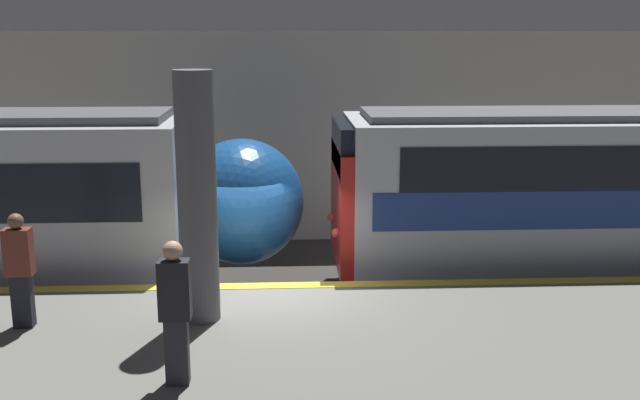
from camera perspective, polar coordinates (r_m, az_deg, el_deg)
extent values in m
plane|color=#33302D|center=(13.34, -3.92, -10.41)|extent=(120.00, 120.00, 0.00)
cube|color=slate|center=(10.99, -4.17, -12.83)|extent=(40.00, 4.71, 1.00)
cube|color=gold|center=(12.84, -4.00, -6.53)|extent=(40.00, 0.30, 0.01)
cube|color=#B2AD9E|center=(18.81, -3.72, 4.71)|extent=(50.00, 0.15, 5.24)
cylinder|color=#56565B|center=(11.03, -9.34, 0.11)|extent=(0.57, 0.57, 3.71)
ellipsoid|color=#195199|center=(14.74, -5.96, -0.10)|extent=(2.42, 2.59, 2.46)
sphere|color=#F2EFCC|center=(14.82, -2.25, -1.72)|extent=(0.20, 0.20, 0.20)
cube|color=red|center=(14.78, 1.67, -0.35)|extent=(0.25, 2.76, 2.34)
cube|color=black|center=(14.56, 1.70, 4.14)|extent=(0.25, 2.47, 0.94)
sphere|color=#EA4C42|center=(14.26, 1.24, -2.54)|extent=(0.18, 0.18, 0.18)
sphere|color=#EA4C42|center=(15.48, 0.90, -1.31)|extent=(0.18, 0.18, 0.18)
cube|color=black|center=(11.82, -21.70, -7.15)|extent=(0.28, 0.20, 0.79)
cube|color=brown|center=(11.60, -22.00, -3.69)|extent=(0.38, 0.24, 0.69)
sphere|color=brown|center=(11.49, -22.19, -1.50)|extent=(0.22, 0.22, 0.22)
cube|color=#2D2D38|center=(9.46, -10.83, -11.25)|extent=(0.28, 0.20, 0.84)
cube|color=#232328|center=(9.17, -11.04, -6.73)|extent=(0.38, 0.24, 0.73)
sphere|color=tan|center=(9.03, -11.17, -3.82)|extent=(0.24, 0.24, 0.24)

